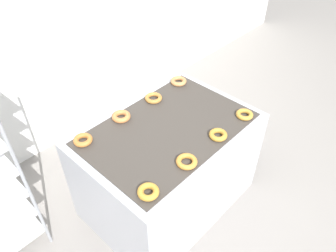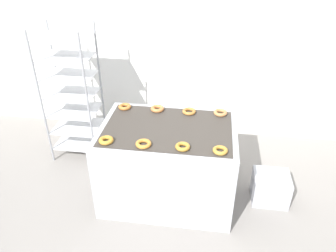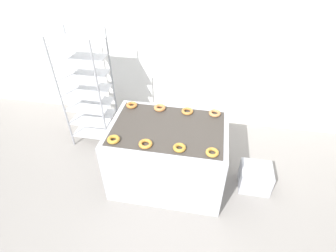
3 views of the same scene
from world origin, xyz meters
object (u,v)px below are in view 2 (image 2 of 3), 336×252
baking_rack_cart (72,94)px  glaze_bin (270,188)px  donut_far_midleft (157,109)px  donut_far_right (220,113)px  donut_near_left (106,140)px  donut_far_left (125,107)px  fryer_machine (168,163)px  donut_near_midleft (143,144)px  donut_near_midright (183,147)px  donut_near_right (220,150)px  donut_far_midright (189,111)px

baking_rack_cart → glaze_bin: bearing=-13.6°
donut_far_midleft → donut_far_right: size_ratio=1.02×
donut_near_left → donut_far_left: bearing=89.9°
glaze_bin → donut_far_midleft: size_ratio=2.61×
fryer_machine → donut_near_midleft: bearing=-117.7°
donut_near_midleft → donut_far_left: bearing=117.3°
donut_near_midright → donut_far_right: size_ratio=0.94×
donut_far_midleft → donut_far_right: 0.66m
baking_rack_cart → donut_far_midleft: baking_rack_cart is taller
donut_near_midright → donut_far_left: donut_far_left is taller
fryer_machine → glaze_bin: size_ratio=3.58×
donut_near_midleft → donut_near_right: 0.68m
donut_near_midleft → donut_far_left: size_ratio=1.05×
donut_near_right → donut_far_left: bearing=146.7°
donut_near_left → donut_far_midright: donut_near_left is taller
donut_near_midleft → fryer_machine: bearing=62.3°
donut_far_right → donut_far_left: bearing=-179.5°
donut_near_left → donut_near_right: (1.02, -0.01, -0.00)m
fryer_machine → donut_far_left: donut_far_left is taller
baking_rack_cart → donut_near_left: 1.20m
fryer_machine → donut_near_left: size_ratio=9.96×
donut_near_midleft → donut_near_midright: bearing=0.7°
donut_near_midleft → donut_near_midright: size_ratio=1.08×
glaze_bin → donut_far_left: (-1.60, 0.26, 0.72)m
donut_near_left → donut_far_right: size_ratio=0.96×
glaze_bin → donut_near_midleft: (-1.26, -0.41, 0.71)m
donut_near_left → donut_far_midleft: bearing=61.8°
donut_near_midleft → donut_near_right: bearing=-0.4°
donut_far_midleft → donut_far_midright: donut_far_midleft is taller
donut_far_left → donut_far_right: (1.02, 0.01, -0.00)m
donut_near_midleft → donut_near_midright: donut_near_midright is taller
donut_far_midleft → donut_far_right: donut_far_midleft is taller
baking_rack_cart → glaze_bin: baking_rack_cart is taller
fryer_machine → glaze_bin: 1.12m
donut_near_left → donut_far_right: bearing=33.3°
donut_near_left → donut_near_right: size_ratio=1.01×
donut_near_right → donut_far_right: size_ratio=0.94×
fryer_machine → donut_near_right: size_ratio=10.10×
donut_near_right → donut_far_left: size_ratio=0.98×
fryer_machine → baking_rack_cart: bearing=152.8°
fryer_machine → glaze_bin: bearing=4.0°
donut_near_midleft → donut_near_midright: 0.35m
donut_near_right → donut_far_midright: 0.74m
glaze_bin → donut_far_midleft: bearing=168.2°
donut_near_midright → donut_near_left: bearing=179.9°
baking_rack_cart → donut_near_midleft: 1.44m
fryer_machine → donut_far_midleft: (-0.16, 0.34, 0.45)m
baking_rack_cart → donut_far_midright: bearing=-12.2°
donut_near_midright → donut_near_right: size_ratio=1.00×
donut_near_left → donut_far_right: 1.22m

